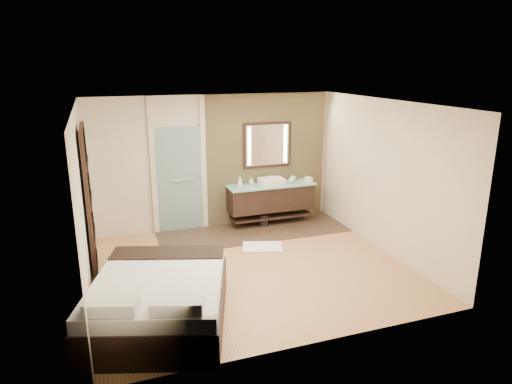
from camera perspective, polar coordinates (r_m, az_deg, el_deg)
name	(u,v)px	position (r m, az deg, el deg)	size (l,w,h in m)	color
floor	(251,268)	(7.69, -0.63, -9.48)	(5.00, 5.00, 0.00)	#A96A47
tile_strip	(253,231)	(9.26, -0.32, -4.91)	(3.80, 1.30, 0.01)	#36271D
stone_wall	(266,159)	(9.60, 1.29, 4.20)	(2.60, 0.08, 2.70)	tan
vanity	(271,197)	(9.53, 1.88, -0.68)	(1.85, 0.55, 0.88)	black
mirror_unit	(267,145)	(9.50, 1.42, 5.91)	(1.06, 0.04, 0.96)	black
frosted_door	(179,175)	(9.17, -9.59, 2.08)	(1.10, 0.12, 2.70)	silver
shoji_partition	(89,203)	(7.48, -20.10, -1.31)	(0.06, 1.20, 2.40)	black
bed	(160,300)	(6.21, -11.96, -13.03)	(2.21, 2.48, 0.80)	black
bath_mat	(262,247)	(8.48, 0.80, -6.86)	(0.72, 0.50, 0.02)	white
waste_bin	(263,220)	(9.54, 0.94, -3.52)	(0.20, 0.20, 0.25)	black
tissue_box	(309,180)	(9.69, 6.59, 1.56)	(0.12, 0.12, 0.10)	white
soap_bottle_a	(240,182)	(9.17, -2.01, 1.25)	(0.09, 0.09, 0.23)	silver
soap_bottle_b	(251,181)	(9.39, -0.61, 1.40)	(0.07, 0.08, 0.16)	#B2B2B2
soap_bottle_c	(291,179)	(9.55, 4.45, 1.60)	(0.13, 0.13, 0.16)	#AEDAD5
cup	(293,178)	(9.76, 4.65, 1.70)	(0.12, 0.12, 0.09)	white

